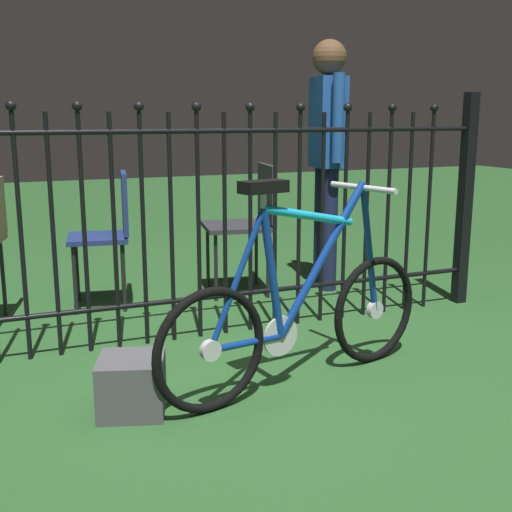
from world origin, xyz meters
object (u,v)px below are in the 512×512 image
(bicycle, at_px, (300,313))
(display_crate, at_px, (132,385))
(chair_navy, at_px, (110,226))
(person_visitor, at_px, (327,143))
(chair_charcoal, at_px, (249,216))

(bicycle, height_order, display_crate, bicycle)
(chair_navy, height_order, person_visitor, person_visitor)
(bicycle, distance_m, chair_charcoal, 1.59)
(bicycle, xyz_separation_m, chair_charcoal, (0.38, 1.53, 0.19))
(bicycle, relative_size, chair_charcoal, 1.66)
(chair_charcoal, bearing_deg, chair_navy, 178.57)
(chair_navy, height_order, display_crate, chair_navy)
(chair_charcoal, xyz_separation_m, display_crate, (-1.13, -1.53, -0.41))
(person_visitor, bearing_deg, chair_charcoal, 171.81)
(chair_charcoal, distance_m, chair_navy, 0.92)
(chair_navy, distance_m, person_visitor, 1.54)
(chair_navy, relative_size, display_crate, 3.23)
(chair_navy, bearing_deg, person_visitor, -3.94)
(bicycle, relative_size, person_visitor, 0.86)
(person_visitor, relative_size, display_crate, 6.39)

